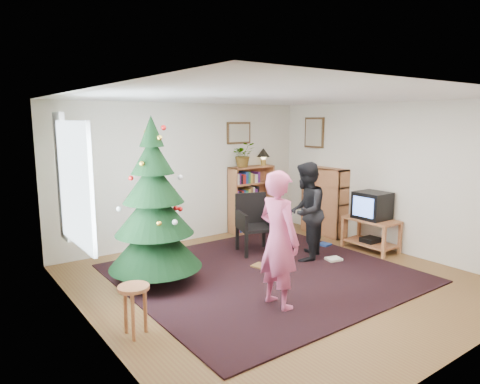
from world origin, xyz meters
TOP-DOWN VIEW (x-y plane):
  - floor at (0.00, 0.00)m, footprint 5.00×5.00m
  - ceiling at (0.00, 0.00)m, footprint 5.00×5.00m
  - wall_back at (0.00, 2.50)m, footprint 5.00×0.02m
  - wall_front at (0.00, -2.50)m, footprint 5.00×0.02m
  - wall_left at (-2.50, 0.00)m, footprint 0.02×5.00m
  - wall_right at (2.50, 0.00)m, footprint 0.02×5.00m
  - rug at (0.00, 0.30)m, footprint 3.80×3.60m
  - window_pane at (-2.47, 0.60)m, footprint 0.04×1.20m
  - curtain at (-2.43, 1.30)m, footprint 0.06×0.35m
  - picture_back at (1.15, 2.48)m, footprint 0.55×0.03m
  - picture_right at (2.48, 1.75)m, footprint 0.03×0.50m
  - christmas_tree at (-1.41, 0.88)m, footprint 1.25×1.25m
  - bookshelf_back at (1.36, 2.34)m, footprint 0.95×0.30m
  - bookshelf_right at (2.34, 1.30)m, footprint 0.30×0.95m
  - tv_stand at (2.22, 0.11)m, footprint 0.50×0.90m
  - crt_tv at (2.22, 0.11)m, footprint 0.48×0.52m
  - armchair at (0.50, 1.22)m, footprint 0.68×0.69m
  - stool at (-2.20, -0.30)m, footprint 0.32×0.32m
  - person_standing at (-0.54, -0.65)m, footprint 0.41×0.61m
  - person_by_chair at (0.95, 0.42)m, footprint 0.96×0.91m
  - potted_plant at (1.16, 2.34)m, footprint 0.54×0.51m
  - table_lamp at (1.66, 2.34)m, footprint 0.26×0.26m
  - floor_clutter at (1.25, 0.71)m, footprint 1.90×1.37m

SIDE VIEW (x-z plane):
  - floor at x=0.00m, z-range 0.00..0.00m
  - rug at x=0.00m, z-range 0.00..0.02m
  - floor_clutter at x=1.25m, z-range 0.00..0.08m
  - tv_stand at x=2.22m, z-range 0.05..0.60m
  - stool at x=-2.20m, z-range 0.15..0.69m
  - armchair at x=0.50m, z-range 0.04..1.03m
  - bookshelf_back at x=1.36m, z-range 0.01..1.31m
  - bookshelf_right at x=2.34m, z-range 0.01..1.31m
  - crt_tv at x=2.22m, z-range 0.55..1.01m
  - person_by_chair at x=0.95m, z-range 0.00..1.56m
  - person_standing at x=-0.54m, z-range 0.00..1.64m
  - christmas_tree at x=-1.41m, z-range -0.19..2.08m
  - wall_back at x=0.00m, z-range 0.00..2.50m
  - wall_front at x=0.00m, z-range 0.00..2.50m
  - wall_left at x=-2.50m, z-range 0.00..2.50m
  - wall_right at x=2.50m, z-range 0.00..2.50m
  - window_pane at x=-2.47m, z-range 0.80..2.20m
  - curtain at x=-2.43m, z-range 0.70..2.30m
  - table_lamp at x=1.66m, z-range 1.36..1.71m
  - potted_plant at x=1.16m, z-range 1.30..1.78m
  - picture_back at x=1.15m, z-range 1.74..2.16m
  - picture_right at x=2.48m, z-range 1.65..2.25m
  - ceiling at x=0.00m, z-range 2.50..2.50m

